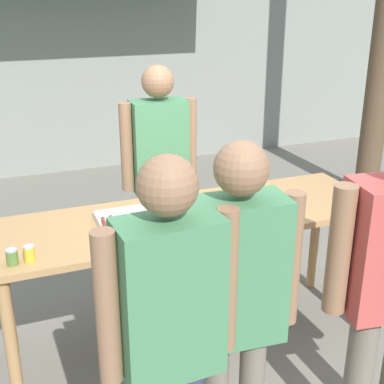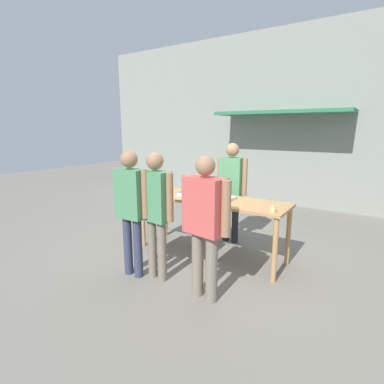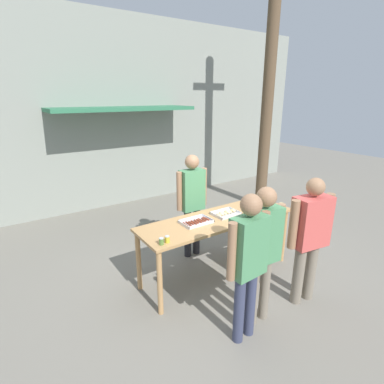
# 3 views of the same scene
# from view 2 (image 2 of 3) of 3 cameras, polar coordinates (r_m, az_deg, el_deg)

# --- Properties ---
(ground_plane) EXTENTS (24.00, 24.00, 0.00)m
(ground_plane) POSITION_cam_2_polar(r_m,az_deg,el_deg) (5.04, 3.43, -11.74)
(ground_plane) COLOR slate
(building_facade_back) EXTENTS (12.00, 1.11, 4.50)m
(building_facade_back) POSITION_cam_2_polar(r_m,az_deg,el_deg) (8.31, 17.75, 13.08)
(building_facade_back) COLOR gray
(building_facade_back) RESTS_ON ground
(serving_table) EXTENTS (2.45, 0.76, 0.95)m
(serving_table) POSITION_cam_2_polar(r_m,az_deg,el_deg) (4.76, 3.55, -2.48)
(serving_table) COLOR tan
(serving_table) RESTS_ON ground
(food_tray_sausages) EXTENTS (0.44, 0.29, 0.04)m
(food_tray_sausages) POSITION_cam_2_polar(r_m,az_deg,el_deg) (4.94, -0.01, -0.41)
(food_tray_sausages) COLOR silver
(food_tray_sausages) RESTS_ON serving_table
(food_tray_buns) EXTENTS (0.39, 0.30, 0.07)m
(food_tray_buns) POSITION_cam_2_polar(r_m,az_deg,el_deg) (4.67, 5.65, -1.09)
(food_tray_buns) COLOR silver
(food_tray_buns) RESTS_ON serving_table
(condiment_jar_mustard) EXTENTS (0.06, 0.06, 0.09)m
(condiment_jar_mustard) POSITION_cam_2_polar(r_m,az_deg,el_deg) (5.14, -8.63, 0.26)
(condiment_jar_mustard) COLOR #567A38
(condiment_jar_mustard) RESTS_ON serving_table
(condiment_jar_ketchup) EXTENTS (0.06, 0.06, 0.09)m
(condiment_jar_ketchup) POSITION_cam_2_polar(r_m,az_deg,el_deg) (5.09, -7.84, 0.17)
(condiment_jar_ketchup) COLOR gold
(condiment_jar_ketchup) RESTS_ON serving_table
(beer_cup) EXTENTS (0.07, 0.07, 0.09)m
(beer_cup) POSITION_cam_2_polar(r_m,az_deg,el_deg) (4.06, 15.19, -3.17)
(beer_cup) COLOR #DBC67A
(beer_cup) RESTS_ON serving_table
(person_server_behind_table) EXTENTS (0.58, 0.23, 1.78)m
(person_server_behind_table) POSITION_cam_2_polar(r_m,az_deg,el_deg) (5.32, 7.56, 1.61)
(person_server_behind_table) COLOR #232328
(person_server_behind_table) RESTS_ON ground
(person_customer_holding_hotdog) EXTENTS (0.58, 0.24, 1.75)m
(person_customer_holding_hotdog) POSITION_cam_2_polar(r_m,az_deg,el_deg) (4.10, -11.55, -2.00)
(person_customer_holding_hotdog) COLOR #333851
(person_customer_holding_hotdog) RESTS_ON ground
(person_customer_with_cup) EXTENTS (0.69, 0.33, 1.73)m
(person_customer_with_cup) POSITION_cam_2_polar(r_m,az_deg,el_deg) (3.47, 2.47, -4.86)
(person_customer_with_cup) COLOR #756B5B
(person_customer_with_cup) RESTS_ON ground
(person_customer_waiting_in_line) EXTENTS (0.58, 0.25, 1.73)m
(person_customer_waiting_in_line) POSITION_cam_2_polar(r_m,az_deg,el_deg) (3.96, -6.88, -2.50)
(person_customer_waiting_in_line) COLOR #756B5B
(person_customer_waiting_in_line) RESTS_ON ground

